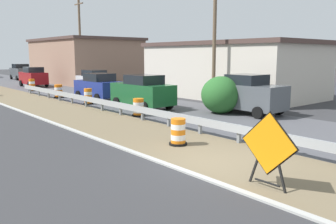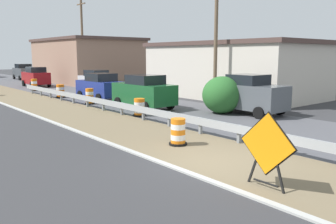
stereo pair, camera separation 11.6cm
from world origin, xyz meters
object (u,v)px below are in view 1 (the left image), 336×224
Objects in this scene: traffic_barrel_farthest at (32,86)px; car_trailing_near_lane at (95,80)px; traffic_barrel_close at (138,108)px; utility_pole_mid at (80,42)px; warning_sign_diamond at (268,147)px; car_trailing_far_lane at (143,92)px; utility_pole_near at (214,37)px; car_mid_far_lane at (21,72)px; traffic_barrel_far at (59,92)px; car_lead_far_lane at (99,87)px; traffic_barrel_nearest at (178,133)px; car_distant_a at (248,94)px; traffic_barrel_mid at (88,97)px; car_lead_near_lane at (33,77)px.

traffic_barrel_farthest is 5.80m from car_trailing_near_lane.
traffic_barrel_close is 0.11× the size of utility_pole_mid.
warning_sign_diamond is at bearing -98.10° from traffic_barrel_farthest.
utility_pole_near is (4.54, -1.75, 3.42)m from car_trailing_far_lane.
traffic_barrel_far is at bearing -9.00° from car_mid_far_lane.
warning_sign_diamond reaches higher than traffic_barrel_far.
traffic_barrel_close is 0.22× the size of car_trailing_far_lane.
utility_pole_mid reaches higher than traffic_barrel_close.
car_lead_far_lane is at bearing 121.92° from utility_pole_near.
traffic_barrel_nearest is 0.23× the size of car_trailing_far_lane.
traffic_barrel_nearest is 0.24× the size of car_lead_far_lane.
car_distant_a is (0.47, -37.40, 0.05)m from car_mid_far_lane.
traffic_barrel_mid is at bearing -151.50° from car_distant_a.
utility_pole_mid is (1.40, 5.53, 3.72)m from car_trailing_near_lane.
car_distant_a is (4.87, -20.72, 0.60)m from traffic_barrel_farthest.
utility_pole_mid reaches higher than traffic_barrel_farthest.
utility_pole_near is at bearing 35.83° from traffic_barrel_nearest.
car_trailing_far_lane reaches higher than car_trailing_near_lane.
utility_pole_near is at bearing -59.03° from traffic_barrel_far.
warning_sign_diamond is 0.48× the size of car_distant_a.
car_mid_far_lane is (4.62, 28.03, 0.57)m from traffic_barrel_mid.
utility_pole_mid is at bearing 18.75° from traffic_barrel_farthest.
traffic_barrel_close is 17.39m from traffic_barrel_farthest.
car_lead_far_lane is 1.03× the size of car_distant_a.
utility_pole_mid reaches higher than car_distant_a.
traffic_barrel_close is at bearing -176.35° from utility_pole_near.
car_mid_far_lane is 33.87m from utility_pole_near.
warning_sign_diamond is at bearing -50.58° from car_distant_a.
traffic_barrel_mid is 0.24× the size of car_mid_far_lane.
warning_sign_diamond is 1.96× the size of traffic_barrel_nearest.
traffic_barrel_far is 0.23× the size of car_trailing_near_lane.
traffic_barrel_nearest is 6.52m from traffic_barrel_close.
car_trailing_near_lane is 20.17m from car_mid_far_lane.
utility_pole_near is 19.02m from utility_pole_mid.
traffic_barrel_mid is 0.12× the size of utility_pole_mid.
car_trailing_far_lane is (-0.02, -5.51, 0.06)m from car_lead_far_lane.
car_trailing_near_lane is at bearing 58.43° from traffic_barrel_mid.
car_lead_near_lane is 8.47m from car_trailing_near_lane.
warning_sign_diamond is at bearing -132.31° from utility_pole_near.
car_trailing_near_lane reaches higher than traffic_barrel_nearest.
utility_pole_near is (8.91, 6.43, 4.01)m from traffic_barrel_nearest.
car_trailing_near_lane is 1.05× the size of car_lead_far_lane.
warning_sign_diamond is 0.47× the size of car_lead_far_lane.
utility_pole_near is at bearing 162.49° from car_distant_a.
car_mid_far_lane is 0.51× the size of utility_pole_near.
car_distant_a is (7.73, 2.69, 0.66)m from traffic_barrel_nearest.
car_trailing_near_lane is (4.97, 13.90, 0.53)m from traffic_barrel_close.
car_trailing_far_lane is 0.49× the size of utility_pole_mid.
traffic_barrel_nearest is at bearing -144.17° from utility_pole_near.
car_trailing_far_lane is at bearing -104.62° from utility_pole_mid.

